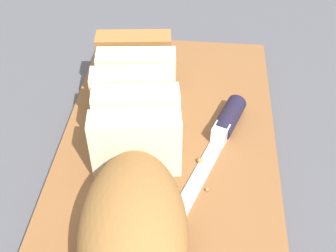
{
  "coord_description": "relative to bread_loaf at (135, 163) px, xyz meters",
  "views": [
    {
      "loc": [
        -0.36,
        -0.02,
        0.41
      ],
      "look_at": [
        0.0,
        0.0,
        0.05
      ],
      "focal_mm": 44.29,
      "sensor_mm": 36.0,
      "label": 1
    }
  ],
  "objects": [
    {
      "name": "crumb_near_loaf",
      "position": [
        0.01,
        -0.06,
        -0.04
      ],
      "size": [
        0.0,
        0.0,
        0.0
      ],
      "primitive_type": "sphere",
      "color": "#A8753D",
      "rests_on": "cutting_board"
    },
    {
      "name": "crumb_near_knife",
      "position": [
        -0.0,
        -0.08,
        -0.04
      ],
      "size": [
        0.0,
        0.0,
        0.0
      ],
      "primitive_type": "sphere",
      "color": "#A8753D",
      "rests_on": "cutting_board"
    },
    {
      "name": "bread_loaf",
      "position": [
        0.0,
        0.0,
        0.0
      ],
      "size": [
        0.4,
        0.15,
        0.08
      ],
      "rotation": [
        0.0,
        0.0,
        0.11
      ],
      "color": "#996633",
      "rests_on": "cutting_board"
    },
    {
      "name": "bread_knife",
      "position": [
        0.09,
        -0.1,
        -0.03
      ],
      "size": [
        0.24,
        0.11,
        0.03
      ],
      "rotation": [
        0.0,
        0.0,
        2.75
      ],
      "color": "silver",
      "rests_on": "cutting_board"
    },
    {
      "name": "crumb_stray_left",
      "position": [
        0.04,
        -0.07,
        -0.04
      ],
      "size": [
        0.01,
        0.01,
        0.01
      ],
      "primitive_type": "sphere",
      "color": "#A8753D",
      "rests_on": "cutting_board"
    },
    {
      "name": "cutting_board",
      "position": [
        0.07,
        -0.03,
        -0.05
      ],
      "size": [
        0.48,
        0.29,
        0.02
      ],
      "primitive_type": "cube",
      "rotation": [
        0.0,
        0.0,
        -0.03
      ],
      "color": "brown",
      "rests_on": "ground_plane"
    },
    {
      "name": "ground_plane",
      "position": [
        0.07,
        -0.03,
        -0.06
      ],
      "size": [
        3.0,
        3.0,
        0.0
      ],
      "primitive_type": "plane",
      "color": "#4C4C51"
    }
  ]
}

